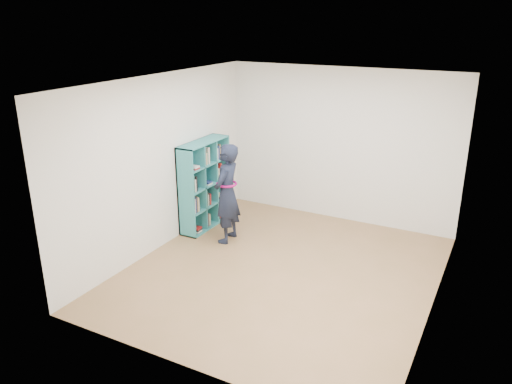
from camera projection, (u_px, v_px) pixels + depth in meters
The scene contains 9 objects.
floor at pixel (282, 272), 6.94m from camera, with size 4.50×4.50×0.00m, color olive.
ceiling at pixel (285, 82), 6.07m from camera, with size 4.50×4.50×0.00m, color white.
wall_left at pixel (161, 163), 7.38m from camera, with size 0.02×4.50×2.60m, color white.
wall_right at pixel (444, 210), 5.63m from camera, with size 0.02×4.50×2.60m, color white.
wall_back at pixel (339, 146), 8.38m from camera, with size 4.00×0.02×2.60m, color white.
wall_front at pixel (182, 252), 4.63m from camera, with size 4.00×0.02×2.60m, color white.
bookshelf at pixel (203, 185), 8.25m from camera, with size 0.32×1.10×1.47m.
person at pixel (227, 193), 7.66m from camera, with size 0.43×0.61×1.57m.
smartphone at pixel (221, 184), 7.77m from camera, with size 0.03×0.10×0.14m.
Camera 1 is at (2.55, -5.62, 3.38)m, focal length 35.00 mm.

